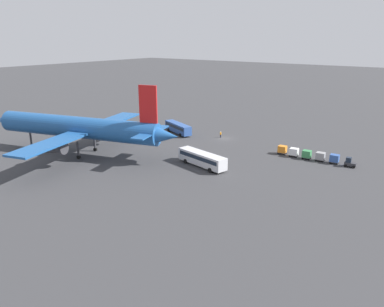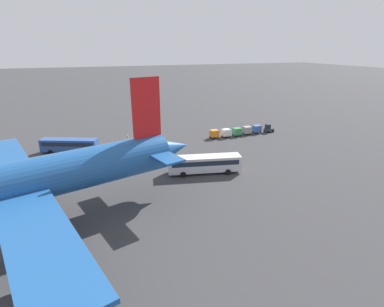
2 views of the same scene
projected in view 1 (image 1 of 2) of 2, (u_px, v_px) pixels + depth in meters
The scene contains 11 objects.
ground_plane at pixel (224, 138), 105.06m from camera, with size 600.00×600.00×0.00m, color #38383A.
airplane at pixel (80, 128), 88.95m from camera, with size 50.44×43.70×17.46m.
shuttle_bus_near at pixel (178, 127), 109.92m from camera, with size 11.83×6.93×3.02m.
shuttle_bus_far at pixel (202, 158), 81.88m from camera, with size 13.10×5.46×3.11m.
baggage_tug at pixel (350, 163), 81.92m from camera, with size 2.50×1.81×2.10m.
worker_person at pixel (221, 135), 105.70m from camera, with size 0.38×0.38×1.74m.
cargo_cart_blue at pixel (334, 158), 83.96m from camera, with size 2.11×1.82×2.06m.
cargo_cart_grey at pixel (320, 156), 85.52m from camera, with size 2.11×1.82×2.06m.
cargo_cart_green at pixel (307, 154), 87.00m from camera, with size 2.11×1.82×2.06m.
cargo_cart_white at pixel (294, 152), 88.72m from camera, with size 2.11×1.82×2.06m.
cargo_cart_orange at pixel (282, 149), 90.70m from camera, with size 2.11×1.82×2.06m.
Camera 1 is at (-52.79, 87.19, 27.35)m, focal length 35.00 mm.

